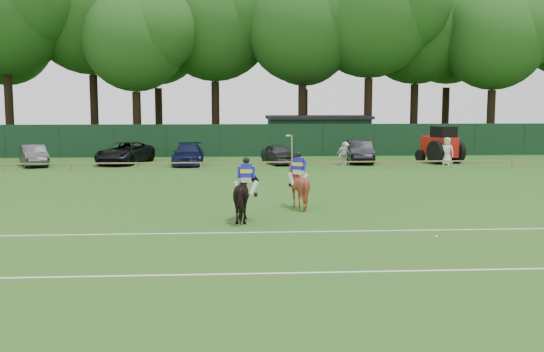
{
  "coord_description": "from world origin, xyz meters",
  "views": [
    {
      "loc": [
        -1.08,
        -21.66,
        4.4
      ],
      "look_at": [
        0.5,
        3.0,
        1.4
      ],
      "focal_mm": 42.0,
      "sensor_mm": 36.0,
      "label": 1
    }
  ],
  "objects": [
    {
      "name": "estate_black",
      "position": [
        7.83,
        21.9,
        0.77
      ],
      "size": [
        2.07,
        4.82,
        1.54
      ],
      "primitive_type": "imported",
      "rotation": [
        0.0,
        0.0,
        -0.1
      ],
      "color": "black",
      "rests_on": "ground"
    },
    {
      "name": "spectator_left",
      "position": [
        6.58,
        20.58,
        0.76
      ],
      "size": [
        1.07,
        0.73,
        1.52
      ],
      "primitive_type": "imported",
      "rotation": [
        0.0,
        0.0,
        0.18
      ],
      "color": "silver",
      "rests_on": "ground"
    },
    {
      "name": "tree_row",
      "position": [
        2.0,
        35.0,
        0.0
      ],
      "size": [
        96.0,
        12.0,
        21.0
      ],
      "primitive_type": null,
      "color": "#26561C",
      "rests_on": "ground"
    },
    {
      "name": "spectator_right",
      "position": [
        13.3,
        19.83,
        0.93
      ],
      "size": [
        1.08,
        0.97,
        1.85
      ],
      "primitive_type": "imported",
      "rotation": [
        0.0,
        0.0,
        -0.55
      ],
      "color": "white",
      "rests_on": "ground"
    },
    {
      "name": "perimeter_fence",
      "position": [
        0.0,
        27.0,
        1.25
      ],
      "size": [
        92.08,
        0.08,
        2.5
      ],
      "color": "#14351E",
      "rests_on": "ground"
    },
    {
      "name": "sedan_grey",
      "position": [
        -14.15,
        21.14,
        0.69
      ],
      "size": [
        3.04,
        4.45,
        1.39
      ],
      "primitive_type": "imported",
      "rotation": [
        0.0,
        0.0,
        0.41
      ],
      "color": "#323235",
      "rests_on": "ground"
    },
    {
      "name": "polo_ball",
      "position": [
        5.42,
        -2.17,
        0.04
      ],
      "size": [
        0.09,
        0.09,
        0.09
      ],
      "primitive_type": "sphere",
      "color": "silver",
      "rests_on": "ground"
    },
    {
      "name": "pitch_rail",
      "position": [
        0.0,
        18.0,
        0.45
      ],
      "size": [
        62.1,
        0.1,
        0.5
      ],
      "color": "#997F5B",
      "rests_on": "ground"
    },
    {
      "name": "horse_chestnut",
      "position": [
        1.6,
        3.67,
        0.88
      ],
      "size": [
        2.0,
        2.07,
        1.75
      ],
      "primitive_type": "imported",
      "rotation": [
        0.0,
        0.0,
        2.65
      ],
      "color": "maroon",
      "rests_on": "ground"
    },
    {
      "name": "utility_shed",
      "position": [
        6.0,
        30.0,
        1.54
      ],
      "size": [
        8.4,
        4.4,
        3.04
      ],
      "color": "#14331E",
      "rests_on": "ground"
    },
    {
      "name": "pitch_lines",
      "position": [
        0.0,
        -3.5,
        0.01
      ],
      "size": [
        60.0,
        5.1,
        0.01
      ],
      "color": "silver",
      "rests_on": "ground"
    },
    {
      "name": "sedan_navy",
      "position": [
        -4.0,
        21.31,
        0.7
      ],
      "size": [
        1.97,
        4.82,
        1.4
      ],
      "primitive_type": "imported",
      "rotation": [
        0.0,
        0.0,
        -0.0
      ],
      "color": "#12153A",
      "rests_on": "ground"
    },
    {
      "name": "ground",
      "position": [
        0.0,
        0.0,
        0.0
      ],
      "size": [
        160.0,
        160.0,
        0.0
      ],
      "primitive_type": "plane",
      "color": "#1E4C14",
      "rests_on": "ground"
    },
    {
      "name": "horse_dark",
      "position": [
        -0.56,
        1.0,
        0.9
      ],
      "size": [
        0.99,
        2.14,
        1.8
      ],
      "primitive_type": "imported",
      "rotation": [
        0.0,
        0.0,
        3.13
      ],
      "color": "black",
      "rests_on": "ground"
    },
    {
      "name": "tractor",
      "position": [
        13.38,
        21.34,
        1.2
      ],
      "size": [
        2.9,
        3.51,
        2.54
      ],
      "rotation": [
        0.0,
        0.0,
        0.34
      ],
      "color": "#B31A10",
      "rests_on": "ground"
    },
    {
      "name": "spectator_mid",
      "position": [
        6.35,
        20.08,
        0.78
      ],
      "size": [
        0.98,
        0.65,
        1.55
      ],
      "primitive_type": "imported",
      "rotation": [
        0.0,
        0.0,
        0.33
      ],
      "color": "silver",
      "rests_on": "ground"
    },
    {
      "name": "suv_black",
      "position": [
        -8.37,
        22.23,
        0.74
      ],
      "size": [
        3.86,
        5.81,
        1.48
      ],
      "primitive_type": "imported",
      "rotation": [
        0.0,
        0.0,
        -0.29
      ],
      "color": "black",
      "rests_on": "ground"
    },
    {
      "name": "rider_dark",
      "position": [
        -0.56,
        0.99,
        1.68
      ],
      "size": [
        0.94,
        0.37,
        1.41
      ],
      "rotation": [
        0.0,
        0.0,
        3.13
      ],
      "color": "silver",
      "rests_on": "ground"
    },
    {
      "name": "rider_chestnut",
      "position": [
        1.59,
        3.66,
        1.65
      ],
      "size": [
        0.88,
        0.8,
        2.05
      ],
      "rotation": [
        0.0,
        0.0,
        2.65
      ],
      "color": "silver",
      "rests_on": "ground"
    },
    {
      "name": "hatch_grey",
      "position": [
        2.13,
        21.39,
        0.68
      ],
      "size": [
        2.57,
        4.25,
        1.35
      ],
      "primitive_type": "imported",
      "rotation": [
        0.0,
        0.0,
        0.26
      ],
      "color": "#2E2E31",
      "rests_on": "ground"
    }
  ]
}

